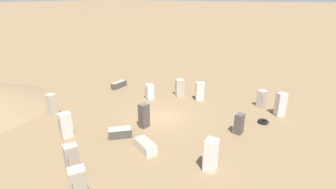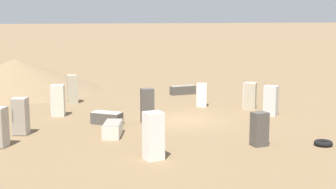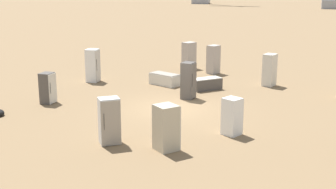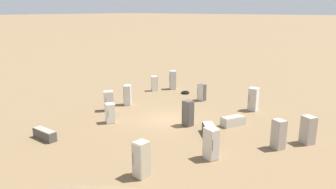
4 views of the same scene
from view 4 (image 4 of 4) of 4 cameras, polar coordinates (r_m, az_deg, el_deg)
name	(u,v)px [view 4 (image 4 of 4)]	position (r m, az deg, el deg)	size (l,w,h in m)	color
ground_plane	(168,119)	(25.08, 0.05, -4.36)	(1000.00, 1000.00, 0.00)	brown
discarded_fridge_0	(233,121)	(24.18, 11.27, -4.55)	(1.93, 1.46, 0.66)	beige
discarded_fridge_1	(110,113)	(24.53, -10.07, -3.21)	(0.85, 0.86, 1.48)	white
discarded_fridge_2	(45,134)	(22.73, -20.68, -6.51)	(0.56, 1.91, 0.66)	#4C4742
discarded_fridge_3	(279,134)	(20.82, 18.71, -6.57)	(0.86, 0.90, 1.81)	#A89E93
discarded_fridge_4	(141,159)	(16.61, -4.67, -11.20)	(0.74, 0.65, 1.87)	#B2A88E
discarded_fridge_5	(253,99)	(27.88, 14.63, -0.81)	(0.73, 0.74, 1.92)	white
discarded_fridge_6	(188,113)	(23.54, 3.49, -3.28)	(0.71, 0.75, 1.86)	#4C4742
discarded_fridge_7	(109,101)	(27.43, -10.29, -1.12)	(1.05, 1.05, 1.65)	#B2A88E
discarded_fridge_8	(211,144)	(18.58, 7.49, -8.47)	(0.80, 0.91, 1.81)	beige
discarded_fridge_9	(173,80)	(34.31, 0.83, 2.54)	(0.95, 0.94, 1.95)	silver
discarded_fridge_10	(308,130)	(22.25, 23.22, -5.69)	(0.96, 1.00, 1.77)	#A89E93
discarded_fridge_11	(202,92)	(30.18, 5.87, 0.35)	(0.61, 0.68, 1.51)	#4C4742
discarded_fridge_12	(127,95)	(28.86, -7.07, -0.11)	(0.94, 0.91, 1.75)	silver
discarded_fridge_13	(209,130)	(22.27, 7.23, -6.08)	(1.64, 1.63, 0.65)	#4C4742
discarded_fridge_14	(154,84)	(33.66, -2.40, 1.92)	(0.83, 0.83, 1.52)	silver
scrap_tire	(185,92)	(32.66, 3.03, 0.35)	(0.81, 0.81, 0.23)	black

